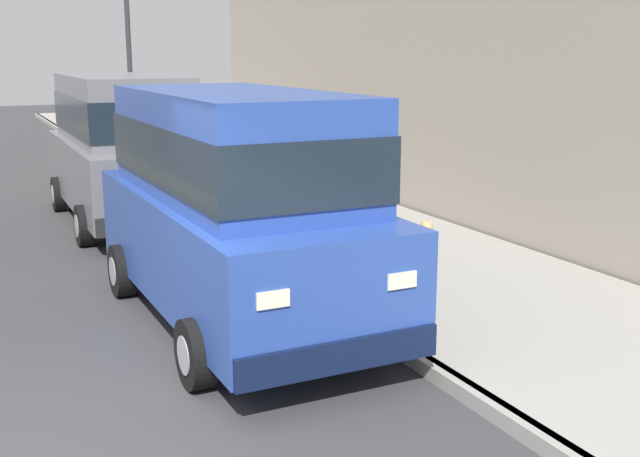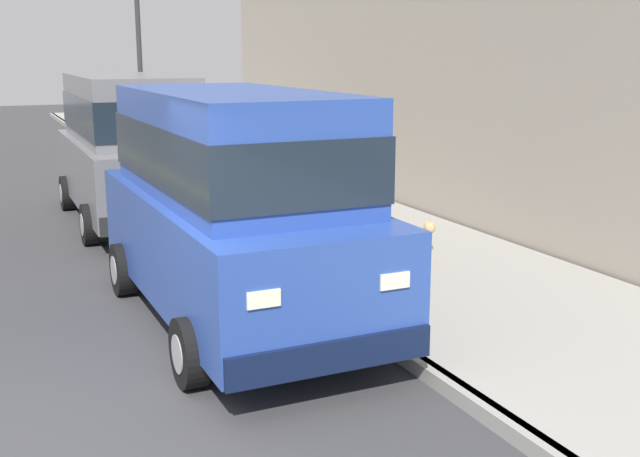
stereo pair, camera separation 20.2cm
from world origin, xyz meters
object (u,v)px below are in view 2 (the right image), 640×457
at_px(street_lamp, 139,51).
at_px(car_grey_van, 130,142).
at_px(fire_hydrant, 257,209).
at_px(car_blue_van, 234,197).
at_px(dog_tan, 423,237).

bearing_deg(street_lamp, car_grey_van, -103.83).
bearing_deg(fire_hydrant, car_grey_van, 125.79).
bearing_deg(car_blue_van, fire_hydrant, 66.95).
bearing_deg(street_lamp, dog_tan, -81.34).
height_order(car_grey_van, fire_hydrant, car_grey_van).
distance_m(car_blue_van, fire_hydrant, 4.02).
xyz_separation_m(car_grey_van, fire_hydrant, (1.53, -2.13, -0.92)).
xyz_separation_m(car_grey_van, dog_tan, (3.03, -4.68, -0.97)).
bearing_deg(car_blue_van, street_lamp, 82.93).
bearing_deg(car_blue_van, dog_tan, 19.17).
relative_size(car_blue_van, dog_tan, 7.49).
bearing_deg(car_grey_van, street_lamp, 76.17).
bearing_deg(dog_tan, street_lamp, 98.66).
distance_m(car_grey_van, street_lamp, 6.18).
relative_size(car_grey_van, dog_tan, 7.48).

